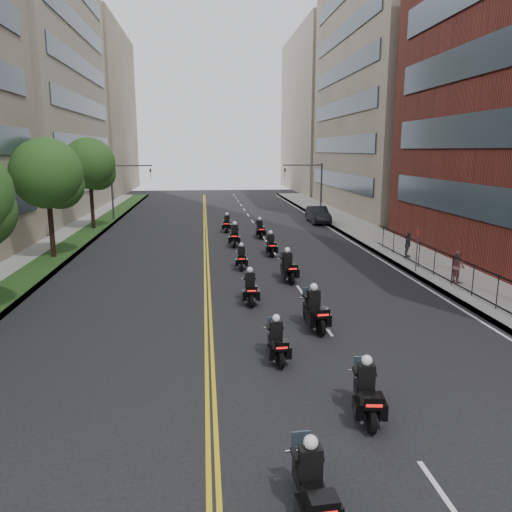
{
  "coord_description": "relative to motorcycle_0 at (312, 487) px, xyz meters",
  "views": [
    {
      "loc": [
        -1.52,
        -8.51,
        6.9
      ],
      "look_at": [
        0.88,
        14.52,
        1.97
      ],
      "focal_mm": 35.0,
      "sensor_mm": 36.0,
      "label": 1
    }
  ],
  "objects": [
    {
      "name": "building_right_far",
      "position": [
        21.11,
        78.36,
        12.34
      ],
      "size": [
        15.0,
        28.0,
        26.0
      ],
      "primitive_type": "cube",
      "color": "#9F9780",
      "rests_on": "ground"
    },
    {
      "name": "building_left_far",
      "position": [
        -22.39,
        78.36,
        12.34
      ],
      "size": [
        16.0,
        28.0,
        26.0
      ],
      "primitive_type": "cube",
      "color": "#7A6959",
      "rests_on": "ground"
    },
    {
      "name": "sidewalk_right",
      "position": [
        11.61,
        25.36,
        -0.58
      ],
      "size": [
        4.0,
        90.0,
        0.15
      ],
      "primitive_type": "cube",
      "color": "gray",
      "rests_on": "ground"
    },
    {
      "name": "grass_strip",
      "position": [
        -11.59,
        25.36,
        -0.49
      ],
      "size": [
        2.0,
        90.0,
        0.04
      ],
      "primitive_type": "cube",
      "color": "#1A3613",
      "rests_on": "sidewalk_left"
    },
    {
      "name": "motorcycle_7",
      "position": [
        2.46,
        24.18,
        0.0
      ],
      "size": [
        0.52,
        2.26,
        1.67
      ],
      "rotation": [
        0.0,
        0.0,
        0.0
      ],
      "color": "black",
      "rests_on": "ground"
    },
    {
      "name": "iron_fence",
      "position": [
        10.61,
        12.36,
        0.25
      ],
      "size": [
        0.05,
        28.0,
        1.5
      ],
      "color": "black",
      "rests_on": "sidewalk_right"
    },
    {
      "name": "traffic_signal_right",
      "position": [
        9.15,
        42.36,
        3.04
      ],
      "size": [
        4.09,
        0.2,
        5.6
      ],
      "color": "#3F3F44",
      "rests_on": "ground"
    },
    {
      "name": "traffic_signal_left",
      "position": [
        -9.93,
        42.36,
        3.04
      ],
      "size": [
        4.09,
        0.2,
        5.6
      ],
      "color": "#3F3F44",
      "rests_on": "ground"
    },
    {
      "name": "ground",
      "position": [
        -0.39,
        0.36,
        -0.66
      ],
      "size": [
        160.0,
        160.0,
        0.0
      ],
      "primitive_type": "plane",
      "color": "black",
      "rests_on": "ground"
    },
    {
      "name": "motorcycle_4",
      "position": [
        0.12,
        13.8,
        0.0
      ],
      "size": [
        0.52,
        2.25,
        1.66
      ],
      "rotation": [
        0.0,
        0.0,
        -0.02
      ],
      "color": "black",
      "rests_on": "ground"
    },
    {
      "name": "motorcycle_5",
      "position": [
        2.48,
        17.48,
        0.06
      ],
      "size": [
        0.66,
        2.46,
        1.82
      ],
      "rotation": [
        0.0,
        0.0,
        0.09
      ],
      "color": "black",
      "rests_on": "ground"
    },
    {
      "name": "motorcycle_0",
      "position": [
        0.0,
        0.0,
        0.0
      ],
      "size": [
        0.56,
        2.25,
        1.66
      ],
      "rotation": [
        0.0,
        0.0,
        0.06
      ],
      "color": "black",
      "rests_on": "ground"
    },
    {
      "name": "motorcycle_8",
      "position": [
        0.27,
        27.69,
        0.06
      ],
      "size": [
        0.69,
        2.47,
        1.82
      ],
      "rotation": [
        0.0,
        0.0,
        -0.1
      ],
      "color": "black",
      "rests_on": "ground"
    },
    {
      "name": "street_trees",
      "position": [
        -11.44,
        18.97,
        4.48
      ],
      "size": [
        4.4,
        38.4,
        7.98
      ],
      "color": "black",
      "rests_on": "ground"
    },
    {
      "name": "pedestrian_c",
      "position": [
        11.02,
        22.01,
        0.3
      ],
      "size": [
        0.73,
        1.03,
        1.62
      ],
      "primitive_type": "imported",
      "rotation": [
        0.0,
        0.0,
        1.17
      ],
      "color": "#414149",
      "rests_on": "sidewalk_right"
    },
    {
      "name": "motorcycle_2",
      "position": [
        0.4,
        7.33,
        -0.04
      ],
      "size": [
        0.5,
        2.12,
        1.56
      ],
      "rotation": [
        0.0,
        0.0,
        0.04
      ],
      "color": "black",
      "rests_on": "ground"
    },
    {
      "name": "pedestrian_b",
      "position": [
        11.14,
        15.83,
        0.32
      ],
      "size": [
        0.73,
        0.88,
        1.65
      ],
      "primitive_type": "imported",
      "rotation": [
        0.0,
        0.0,
        1.71
      ],
      "color": "#86494F",
      "rests_on": "sidewalk_right"
    },
    {
      "name": "sidewalk_left",
      "position": [
        -12.39,
        25.36,
        -0.58
      ],
      "size": [
        4.0,
        90.0,
        0.15
      ],
      "primitive_type": "cube",
      "color": "gray",
      "rests_on": "ground"
    },
    {
      "name": "motorcycle_6",
      "position": [
        0.23,
        20.59,
        -0.04
      ],
      "size": [
        0.53,
        2.1,
        1.55
      ],
      "rotation": [
        0.0,
        0.0,
        -0.06
      ],
      "color": "black",
      "rests_on": "ground"
    },
    {
      "name": "motorcycle_3",
      "position": [
        2.3,
        10.11,
        0.06
      ],
      "size": [
        0.69,
        2.47,
        1.82
      ],
      "rotation": [
        0.0,
        0.0,
        0.1
      ],
      "color": "black",
      "rests_on": "ground"
    },
    {
      "name": "parked_sedan",
      "position": [
        9.01,
        38.81,
        0.13
      ],
      "size": [
        1.7,
        4.79,
        1.58
      ],
      "primitive_type": "imported",
      "rotation": [
        0.0,
        0.0,
        -0.01
      ],
      "color": "black",
      "rests_on": "ground"
    },
    {
      "name": "motorcycle_9",
      "position": [
        2.49,
        30.95,
        0.0
      ],
      "size": [
        0.54,
        2.26,
        1.66
      ],
      "rotation": [
        0.0,
        0.0,
        0.05
      ],
      "color": "black",
      "rests_on": "ground"
    },
    {
      "name": "building_right_tan",
      "position": [
        21.09,
        48.36,
        14.35
      ],
      "size": [
        15.11,
        28.0,
        30.0
      ],
      "color": "#7A6959",
      "rests_on": "ground"
    },
    {
      "name": "motorcycle_10",
      "position": [
        0.01,
        34.32,
        -0.0
      ],
      "size": [
        0.64,
        2.24,
        1.65
      ],
      "rotation": [
        0.0,
        0.0,
        -0.11
      ],
      "color": "black",
      "rests_on": "ground"
    },
    {
      "name": "motorcycle_1",
      "position": [
        2.2,
        3.45,
        0.01
      ],
      "size": [
        0.68,
        2.29,
        1.69
      ],
      "rotation": [
        0.0,
        0.0,
        -0.12
      ],
      "color": "black",
      "rests_on": "ground"
    }
  ]
}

